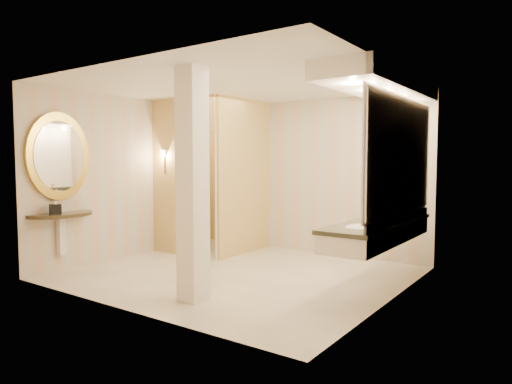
% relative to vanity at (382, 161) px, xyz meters
% --- Properties ---
extents(floor, '(4.50, 4.50, 0.00)m').
position_rel_vanity_xyz_m(floor, '(-1.98, -0.40, -1.63)').
color(floor, white).
rests_on(floor, ground).
extents(ceiling, '(4.50, 4.50, 0.00)m').
position_rel_vanity_xyz_m(ceiling, '(-1.98, -0.40, 1.07)').
color(ceiling, white).
rests_on(ceiling, wall_back).
extents(wall_back, '(4.50, 0.02, 2.70)m').
position_rel_vanity_xyz_m(wall_back, '(-1.98, 1.60, -0.28)').
color(wall_back, beige).
rests_on(wall_back, floor).
extents(wall_front, '(4.50, 0.02, 2.70)m').
position_rel_vanity_xyz_m(wall_front, '(-1.98, -2.40, -0.28)').
color(wall_front, beige).
rests_on(wall_front, floor).
extents(wall_left, '(0.02, 4.00, 2.70)m').
position_rel_vanity_xyz_m(wall_left, '(-4.23, -0.40, -0.28)').
color(wall_left, beige).
rests_on(wall_left, floor).
extents(wall_right, '(0.02, 4.00, 2.70)m').
position_rel_vanity_xyz_m(wall_right, '(0.27, -0.40, -0.28)').
color(wall_right, beige).
rests_on(wall_right, floor).
extents(toilet_closet, '(1.50, 1.55, 2.70)m').
position_rel_vanity_xyz_m(toilet_closet, '(-3.11, 0.57, -0.24)').
color(toilet_closet, '#DDBF73').
rests_on(toilet_closet, floor).
extents(wall_sconce, '(0.14, 0.14, 0.42)m').
position_rel_vanity_xyz_m(wall_sconce, '(-3.90, 0.03, 0.10)').
color(wall_sconce, '#BE853D').
rests_on(wall_sconce, toilet_closet).
extents(vanity, '(0.75, 2.53, 2.09)m').
position_rel_vanity_xyz_m(vanity, '(0.00, 0.00, 0.00)').
color(vanity, white).
rests_on(vanity, floor).
extents(console_shelf, '(0.98, 0.98, 1.94)m').
position_rel_vanity_xyz_m(console_shelf, '(-4.19, -1.80, -0.29)').
color(console_shelf, black).
rests_on(console_shelf, floor).
extents(pillar, '(0.28, 0.28, 2.70)m').
position_rel_vanity_xyz_m(pillar, '(-1.63, -1.70, -0.28)').
color(pillar, white).
rests_on(pillar, floor).
extents(tissue_box, '(0.19, 0.19, 0.14)m').
position_rel_vanity_xyz_m(tissue_box, '(-4.04, -1.96, -0.68)').
color(tissue_box, black).
rests_on(tissue_box, console_shelf).
extents(toilet, '(0.55, 0.83, 0.80)m').
position_rel_vanity_xyz_m(toilet, '(-3.20, 1.30, -1.23)').
color(toilet, white).
rests_on(toilet, floor).
extents(soap_bottle_a, '(0.07, 0.07, 0.13)m').
position_rel_vanity_xyz_m(soap_bottle_a, '(-0.03, -0.17, -0.69)').
color(soap_bottle_a, beige).
rests_on(soap_bottle_a, vanity).
extents(soap_bottle_b, '(0.12, 0.12, 0.12)m').
position_rel_vanity_xyz_m(soap_bottle_b, '(-0.06, -0.14, -0.69)').
color(soap_bottle_b, silver).
rests_on(soap_bottle_b, vanity).
extents(soap_bottle_c, '(0.10, 0.10, 0.22)m').
position_rel_vanity_xyz_m(soap_bottle_c, '(-0.13, 0.07, -0.64)').
color(soap_bottle_c, '#C6B28C').
rests_on(soap_bottle_c, vanity).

